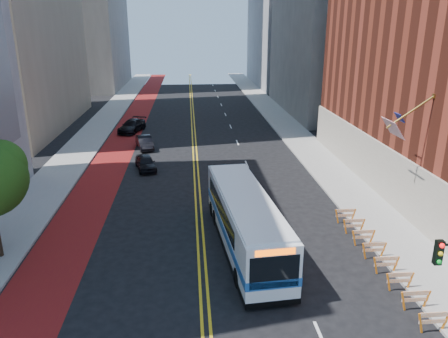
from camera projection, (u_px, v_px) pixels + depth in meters
ground at (205, 314)px, 19.83m from camera, size 160.00×160.00×0.00m
sidewalk_left at (83, 145)px, 47.25m from camera, size 4.00×140.00×0.15m
sidewalk_right at (301, 141)px, 49.10m from camera, size 4.00×140.00×0.15m
bus_lane_paint at (120, 145)px, 47.58m from camera, size 3.60×140.00×0.01m
center_line_inner at (193, 143)px, 48.19m from camera, size 0.14×140.00×0.01m
center_line_outer at (196, 143)px, 48.22m from camera, size 0.14×140.00×0.01m
lane_dashes at (231, 127)px, 56.14m from camera, size 0.14×98.20×0.01m
construction_barriers at (380, 255)px, 23.60m from camera, size 1.42×10.91×1.00m
transit_bus at (245, 220)px, 25.33m from camera, size 3.73×12.32×3.33m
car_a at (146, 163)px, 39.34m from camera, size 2.45×4.14×1.32m
car_b at (145, 142)px, 46.06m from camera, size 2.39×4.30×1.34m
car_c at (132, 126)px, 53.16m from camera, size 3.47×5.49×1.48m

